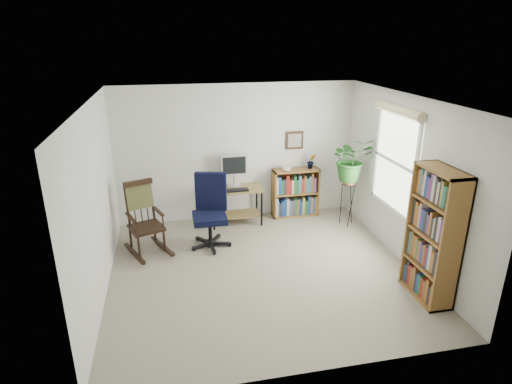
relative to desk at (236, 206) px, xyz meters
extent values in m
cube|color=gray|center=(0.09, -1.70, -0.33)|extent=(4.20, 4.00, 0.00)
cube|color=white|center=(0.09, -1.70, 2.07)|extent=(4.20, 4.00, 0.00)
cube|color=silver|center=(0.09, 0.30, 0.87)|extent=(4.20, 0.00, 2.40)
cube|color=silver|center=(0.09, -3.70, 0.87)|extent=(4.20, 0.00, 2.40)
cube|color=silver|center=(-2.01, -1.70, 0.87)|extent=(0.00, 4.00, 2.40)
cube|color=silver|center=(2.19, -1.70, 0.87)|extent=(0.00, 4.00, 2.40)
cube|color=black|center=(0.00, -0.12, 0.34)|extent=(0.40, 0.15, 0.02)
imported|color=#256122|center=(1.89, -0.47, 1.23)|extent=(1.69, 1.88, 1.47)
imported|color=#256122|center=(1.40, 0.13, 0.61)|extent=(0.13, 0.24, 0.11)
camera|label=1|loc=(-1.09, -6.88, 2.84)|focal=30.00mm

